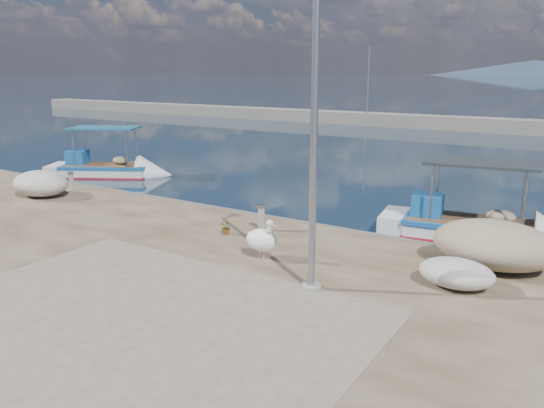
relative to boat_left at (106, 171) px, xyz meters
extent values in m
plane|color=#162635|center=(13.10, -8.58, -0.23)|extent=(1400.00, 1400.00, 0.00)
cube|color=gray|center=(14.10, -11.58, 0.28)|extent=(9.00, 7.00, 0.01)
cube|color=gray|center=(13.10, 31.42, 0.37)|extent=(120.00, 2.20, 1.20)
cylinder|color=gray|center=(1.10, 31.42, 3.77)|extent=(0.16, 0.16, 7.00)
cone|color=#28384C|center=(-56.90, 641.42, 7.77)|extent=(220.00, 220.00, 16.00)
cube|color=white|center=(0.05, 0.03, -0.15)|extent=(6.20, 4.61, 0.98)
cube|color=#17579B|center=(0.05, 0.03, 0.29)|extent=(4.76, 3.86, 0.14)
cube|color=#AB1529|center=(0.05, 0.03, -0.20)|extent=(4.75, 3.84, 0.12)
cube|color=#17579B|center=(-1.26, -0.69, 0.70)|extent=(1.26, 1.26, 0.72)
cube|color=navy|center=(0.05, 0.03, 2.20)|extent=(3.79, 3.23, 0.08)
cube|color=white|center=(18.21, -0.71, -0.15)|extent=(6.27, 2.85, 0.99)
cube|color=#17579B|center=(18.21, -0.71, 0.30)|extent=(4.61, 2.66, 0.15)
cube|color=#AB1529|center=(18.21, -0.71, -0.20)|extent=(4.60, 2.64, 0.13)
cube|color=#17579B|center=(16.72, -0.93, 0.71)|extent=(1.07, 1.07, 0.73)
cube|color=#20252A|center=(18.21, -0.71, 2.22)|extent=(3.57, 2.35, 0.08)
cylinder|color=tan|center=(14.21, -7.11, 0.41)|extent=(0.04, 0.04, 0.28)
cylinder|color=tan|center=(14.35, -7.14, 0.41)|extent=(0.04, 0.04, 0.28)
ellipsoid|color=white|center=(14.28, -7.13, 0.78)|extent=(0.95, 0.72, 0.60)
cylinder|color=white|center=(14.54, -7.19, 1.08)|extent=(0.22, 0.16, 0.51)
sphere|color=white|center=(14.57, -7.20, 1.30)|extent=(0.17, 0.17, 0.17)
cone|color=#FB7A61|center=(14.77, -7.25, 1.26)|extent=(0.42, 0.19, 0.12)
cylinder|color=gray|center=(16.28, -8.16, 3.77)|extent=(0.16, 0.16, 7.00)
cylinder|color=gray|center=(16.28, -8.16, 0.32)|extent=(0.44, 0.44, 0.10)
cylinder|color=gray|center=(12.87, -5.03, 0.66)|extent=(0.20, 0.20, 0.77)
cylinder|color=gray|center=(12.87, -5.03, 1.04)|extent=(0.26, 0.26, 0.07)
cylinder|color=gray|center=(3.16, -4.44, 0.62)|extent=(0.18, 0.18, 0.68)
cylinder|color=gray|center=(3.16, -4.44, 0.96)|extent=(0.23, 0.23, 0.06)
imported|color=#33722D|center=(12.24, -5.93, 0.49)|extent=(0.43, 0.39, 0.44)
ellipsoid|color=silver|center=(18.97, -6.28, 0.59)|extent=(1.67, 1.25, 0.63)
ellipsoid|color=silver|center=(3.15, -5.82, 0.77)|extent=(2.40, 1.75, 0.98)
ellipsoid|color=#BEAF8D|center=(19.43, -4.55, 0.86)|extent=(2.97, 2.12, 1.17)
camera|label=1|loc=(21.45, -17.91, 5.01)|focal=35.00mm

